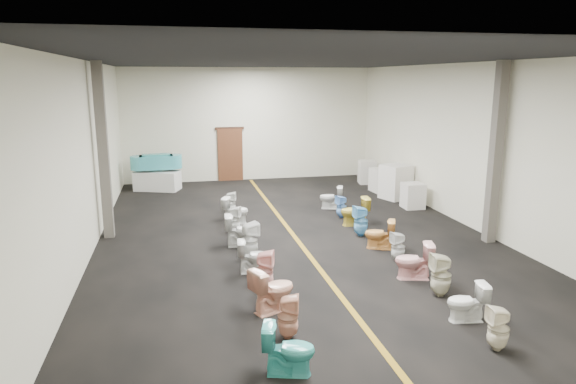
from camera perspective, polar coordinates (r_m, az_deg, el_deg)
The scene contains 37 objects.
floor at distance 13.59m, azimuth 0.68°, elevation -4.92°, with size 16.00×16.00×0.00m, color black.
ceiling at distance 12.97m, azimuth 0.74°, elevation 14.41°, with size 16.00×16.00×0.00m, color black.
wall_back at distance 20.91m, azimuth -4.34°, elevation 7.49°, with size 10.00×10.00×0.00m, color beige.
wall_front at distance 5.78m, azimuth 19.20°, elevation -6.57°, with size 10.00×10.00×0.00m, color beige.
wall_left at distance 12.92m, azimuth -21.48°, elevation 3.54°, with size 16.00×16.00×0.00m, color beige.
wall_right at distance 15.03m, azimuth 19.67°, elevation 4.83°, with size 16.00×16.00×0.00m, color beige.
aisle_stripe at distance 13.59m, azimuth 0.68°, elevation -4.90°, with size 0.12×15.60×0.01m, color #8D6714.
back_door at distance 20.90m, azimuth -6.43°, elevation 4.13°, with size 1.00×0.10×2.10m, color #562D19.
door_frame at distance 20.78m, azimuth -6.51°, elevation 7.05°, with size 1.15×0.08×0.10m, color #331C11.
column_left at distance 13.86m, azimuth -19.85°, elevation 4.23°, with size 0.25×0.25×4.50m, color #59544C.
column_right at distance 13.65m, azimuth 22.09°, elevation 3.93°, with size 0.25×0.25×4.50m, color #59544C.
display_table at distance 19.66m, azimuth -14.31°, elevation 1.23°, with size 1.59×0.80×0.71m, color white.
bathtub at distance 19.54m, azimuth -14.42°, elevation 3.29°, with size 1.86×0.74×0.55m.
appliance_crate_a at distance 16.88m, azimuth 13.70°, elevation -0.40°, with size 0.63×0.63×0.80m, color silver.
appliance_crate_b at distance 18.02m, azimuth 11.88°, elevation 1.11°, with size 0.86×0.86×1.18m, color white.
appliance_crate_c at distance 19.12m, azimuth 10.41°, elevation 1.32°, with size 0.75×0.75×0.85m, color silver.
appliance_crate_d at distance 20.49m, azimuth 8.78°, elevation 2.21°, with size 0.64×0.64×0.91m, color silver.
toilet_left_0 at distance 7.49m, azimuth 0.09°, elevation -17.09°, with size 0.42×0.73×0.75m, color #39AEA8.
toilet_left_1 at distance 8.38m, azimuth 0.00°, elevation -13.73°, with size 0.33×0.34×0.73m, color #DE9C7E.
toilet_left_2 at distance 9.26m, azimuth -1.69°, elevation -10.76°, with size 0.46×0.81×0.83m, color #F2AF93.
toilet_left_3 at distance 10.11m, azimuth -2.67°, elevation -8.75°, with size 0.37×0.37×0.82m, color #F0A9A3.
toilet_left_4 at distance 11.05m, azimuth -3.79°, elevation -7.15°, with size 0.40×0.70×0.72m, color silver.
toilet_left_5 at distance 11.85m, azimuth -4.31°, elevation -5.41°, with size 0.39×0.40×0.86m, color silver.
toilet_left_6 at distance 12.75m, azimuth -5.26°, elevation -4.27°, with size 0.45×0.79×0.80m, color silver.
toilet_left_7 at distance 13.78m, azimuth -6.02°, elevation -3.13°, with size 0.33×0.34×0.74m, color silver.
toilet_left_8 at distance 14.77m, azimuth -5.85°, elevation -2.05°, with size 0.42×0.73×0.75m, color white.
toilet_left_9 at distance 15.73m, azimuth -6.41°, elevation -1.25°, with size 0.31×0.32×0.70m, color white.
toilet_right_0 at distance 8.68m, azimuth 22.34°, elevation -13.85°, with size 0.32×0.33×0.71m, color #F1E6C9.
toilet_right_1 at distance 9.44m, azimuth 19.27°, elevation -11.49°, with size 0.38×0.67×0.68m, color white.
toilet_right_2 at distance 10.27m, azimuth 16.64°, elevation -8.84°, with size 0.38×0.39×0.84m, color beige.
toilet_right_3 at distance 10.99m, azimuth 13.80°, elevation -7.44°, with size 0.44×0.76×0.78m, color #F4AEAD.
toilet_right_4 at distance 11.93m, azimuth 12.14°, elevation -5.97°, with size 0.31×0.32×0.69m, color silver.
toilet_right_5 at distance 12.71m, azimuth 10.14°, elevation -4.64°, with size 0.41×0.72×0.73m, color gold.
toilet_right_6 at distance 13.61m, azimuth 8.10°, elevation -3.21°, with size 0.37×0.38×0.82m, color #6DBEEC.
toilet_right_7 at distance 14.57m, azimuth 7.44°, elevation -2.16°, with size 0.45×0.79×0.81m, color gold.
toilet_right_8 at distance 15.34m, azimuth 5.97°, elevation -1.63°, with size 0.31×0.31×0.68m, color #74AEF1.
toilet_right_9 at distance 16.36m, azimuth 4.81°, elevation -0.61°, with size 0.41×0.72×0.74m, color silver.
Camera 1 is at (-2.96, -12.62, 4.07)m, focal length 32.00 mm.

